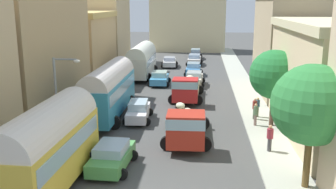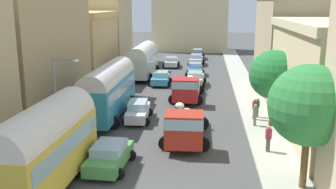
# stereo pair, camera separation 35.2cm
# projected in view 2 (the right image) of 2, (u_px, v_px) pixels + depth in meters

# --- Properties ---
(ground_plane) EXTENTS (154.00, 154.00, 0.00)m
(ground_plane) POSITION_uv_depth(u_px,v_px,m) (177.00, 85.00, 42.33)
(ground_plane) COLOR #454645
(sidewalk_left) EXTENTS (2.50, 70.00, 0.14)m
(sidewalk_left) POSITION_uv_depth(u_px,v_px,m) (112.00, 84.00, 43.01)
(sidewalk_left) COLOR #A7A898
(sidewalk_left) RESTS_ON ground
(sidewalk_right) EXTENTS (2.50, 70.00, 0.14)m
(sidewalk_right) POSITION_uv_depth(u_px,v_px,m) (244.00, 86.00, 41.61)
(sidewalk_right) COLOR #A9AD9D
(sidewalk_right) RESTS_ON ground
(building_left_1) EXTENTS (5.06, 14.49, 11.03)m
(building_left_1) POSITION_uv_depth(u_px,v_px,m) (34.00, 44.00, 31.79)
(building_left_1) COLOR tan
(building_left_1) RESTS_ON ground
(building_left_2) EXTENTS (5.37, 11.38, 7.81)m
(building_left_2) POSITION_uv_depth(u_px,v_px,m) (87.00, 45.00, 45.57)
(building_left_2) COLOR tan
(building_left_2) RESTS_ON ground
(building_left_3) EXTENTS (4.67, 9.31, 9.71)m
(building_left_3) POSITION_uv_depth(u_px,v_px,m) (110.00, 31.00, 56.04)
(building_left_3) COLOR tan
(building_left_3) RESTS_ON ground
(building_right_1) EXTENTS (5.32, 13.45, 7.74)m
(building_right_1) POSITION_uv_depth(u_px,v_px,m) (326.00, 81.00, 25.24)
(building_right_1) COLOR beige
(building_right_1) RESTS_ON ground
(building_right_2) EXTENTS (5.98, 11.18, 9.90)m
(building_right_2) POSITION_uv_depth(u_px,v_px,m) (290.00, 43.00, 37.66)
(building_right_2) COLOR tan
(building_right_2) RESTS_ON ground
(distant_church) EXTENTS (13.58, 6.89, 20.91)m
(distant_church) POSITION_uv_depth(u_px,v_px,m) (190.00, 11.00, 71.12)
(distant_church) COLOR beige
(distant_church) RESTS_ON ground
(parked_bus_0) EXTENTS (3.49, 8.32, 4.27)m
(parked_bus_0) POSITION_uv_depth(u_px,v_px,m) (44.00, 143.00, 18.38)
(parked_bus_0) COLOR gold
(parked_bus_0) RESTS_ON ground
(parked_bus_1) EXTENTS (3.21, 9.97, 4.19)m
(parked_bus_1) POSITION_uv_depth(u_px,v_px,m) (109.00, 88.00, 30.34)
(parked_bus_1) COLOR teal
(parked_bus_1) RESTS_ON ground
(parked_bus_2) EXTENTS (3.38, 9.64, 3.98)m
(parked_bus_2) POSITION_uv_depth(u_px,v_px,m) (143.00, 59.00, 46.75)
(parked_bus_2) COLOR beige
(parked_bus_2) RESTS_ON ground
(cargo_truck_0) EXTENTS (3.21, 7.08, 2.47)m
(cargo_truck_0) POSITION_uv_depth(u_px,v_px,m) (185.00, 125.00, 24.62)
(cargo_truck_0) COLOR #B02A1A
(cargo_truck_0) RESTS_ON ground
(cargo_truck_1) EXTENTS (3.19, 7.05, 2.42)m
(cargo_truck_1) POSITION_uv_depth(u_px,v_px,m) (187.00, 88.00, 35.24)
(cargo_truck_1) COLOR red
(cargo_truck_1) RESTS_ON ground
(car_0) EXTENTS (2.46, 4.24, 1.53)m
(car_0) POSITION_uv_depth(u_px,v_px,m) (195.00, 79.00, 42.12)
(car_0) COLOR beige
(car_0) RESTS_ON ground
(car_1) EXTENTS (2.34, 3.86, 1.60)m
(car_1) POSITION_uv_depth(u_px,v_px,m) (195.00, 69.00, 47.95)
(car_1) COLOR #4286C6
(car_1) RESTS_ON ground
(car_2) EXTENTS (2.45, 4.42, 1.56)m
(car_2) POSITION_uv_depth(u_px,v_px,m) (196.00, 60.00, 55.89)
(car_2) COLOR silver
(car_2) RESTS_ON ground
(car_3) EXTENTS (2.20, 4.24, 1.60)m
(car_3) POSITION_uv_depth(u_px,v_px,m) (198.00, 54.00, 61.91)
(car_3) COLOR #291E28
(car_3) RESTS_ON ground
(car_4) EXTENTS (2.48, 4.13, 1.45)m
(car_4) POSITION_uv_depth(u_px,v_px,m) (109.00, 156.00, 21.07)
(car_4) COLOR #4C984B
(car_4) RESTS_ON ground
(car_5) EXTENTS (2.25, 4.29, 1.53)m
(car_5) POSITION_uv_depth(u_px,v_px,m) (138.00, 111.00, 29.68)
(car_5) COLOR silver
(car_5) RESTS_ON ground
(car_6) EXTENTS (2.44, 4.03, 1.50)m
(car_6) POSITION_uv_depth(u_px,v_px,m) (161.00, 78.00, 42.48)
(car_6) COLOR #4293CA
(car_6) RESTS_ON ground
(car_7) EXTENTS (2.51, 4.35, 1.39)m
(car_7) POSITION_uv_depth(u_px,v_px,m) (171.00, 62.00, 54.35)
(car_7) COLOR silver
(car_7) RESTS_ON ground
(pedestrian_0) EXTENTS (0.51, 0.51, 1.77)m
(pedestrian_0) POSITION_uv_depth(u_px,v_px,m) (268.00, 138.00, 23.08)
(pedestrian_0) COLOR #474548
(pedestrian_0) RESTS_ON ground
(pedestrian_1) EXTENTS (0.45, 0.45, 1.78)m
(pedestrian_1) POSITION_uv_depth(u_px,v_px,m) (255.00, 114.00, 27.95)
(pedestrian_1) COLOR #816760
(pedestrian_1) RESTS_ON ground
(pedestrian_2) EXTENTS (0.40, 0.40, 1.69)m
(pedestrian_2) POSITION_uv_depth(u_px,v_px,m) (257.00, 107.00, 30.06)
(pedestrian_2) COLOR #6C7256
(pedestrian_2) RESTS_ON ground
(pedestrian_3) EXTENTS (0.40, 0.40, 1.77)m
(pedestrian_3) POSITION_uv_depth(u_px,v_px,m) (254.00, 108.00, 29.46)
(pedestrian_3) COLOR #4E5242
(pedestrian_3) RESTS_ON ground
(streetlamp_near) EXTENTS (1.77, 0.28, 5.51)m
(streetlamp_near) POSITION_uv_depth(u_px,v_px,m) (59.00, 91.00, 24.73)
(streetlamp_near) COLOR gray
(streetlamp_near) RESTS_ON ground
(roadside_tree_0) EXTENTS (3.83, 3.83, 6.18)m
(roadside_tree_0) POSITION_uv_depth(u_px,v_px,m) (309.00, 106.00, 17.84)
(roadside_tree_0) COLOR brown
(roadside_tree_0) RESTS_ON ground
(roadside_tree_1) EXTENTS (3.52, 3.52, 5.66)m
(roadside_tree_1) POSITION_uv_depth(u_px,v_px,m) (274.00, 75.00, 27.32)
(roadside_tree_1) COLOR brown
(roadside_tree_1) RESTS_ON ground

